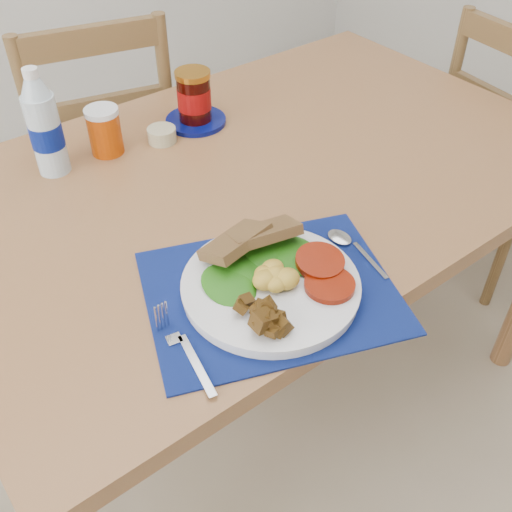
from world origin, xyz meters
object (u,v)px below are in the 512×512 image
(breakfast_plate, at_px, (270,285))
(jam_on_saucer, at_px, (194,101))
(water_bottle, at_px, (45,128))
(chair_far, at_px, (101,133))
(juice_glass, at_px, (105,132))
(chair_end, at_px, (509,130))

(breakfast_plate, height_order, jam_on_saucer, jam_on_saucer)
(breakfast_plate, xyz_separation_m, water_bottle, (-0.13, 0.58, 0.08))
(chair_far, distance_m, jam_on_saucer, 0.47)
(breakfast_plate, bearing_deg, jam_on_saucer, 66.29)
(juice_glass, bearing_deg, breakfast_plate, -89.70)
(water_bottle, bearing_deg, breakfast_plate, -77.56)
(chair_far, distance_m, water_bottle, 0.55)
(chair_end, relative_size, water_bottle, 4.65)
(chair_far, relative_size, chair_end, 1.05)
(jam_on_saucer, bearing_deg, chair_far, 101.88)
(chair_far, bearing_deg, water_bottle, 68.98)
(chair_far, relative_size, jam_on_saucer, 7.78)
(chair_far, bearing_deg, chair_end, 158.62)
(water_bottle, xyz_separation_m, jam_on_saucer, (0.35, -0.01, -0.04))
(chair_end, height_order, juice_glass, chair_end)
(chair_end, distance_m, water_bottle, 1.34)
(water_bottle, relative_size, jam_on_saucer, 1.59)
(chair_end, xyz_separation_m, water_bottle, (-1.27, 0.32, 0.30))
(chair_far, distance_m, juice_glass, 0.47)
(chair_end, xyz_separation_m, jam_on_saucer, (-0.92, 0.31, 0.26))
(water_bottle, height_order, juice_glass, water_bottle)
(chair_end, bearing_deg, breakfast_plate, 109.36)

